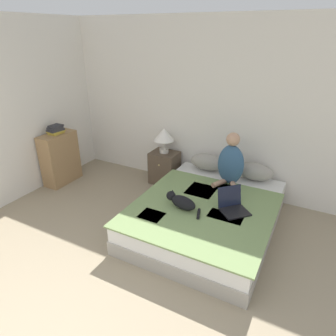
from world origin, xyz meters
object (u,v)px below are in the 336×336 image
(bed, at_px, (207,214))
(nightstand, at_px, (164,168))
(table_lamp, at_px, (164,135))
(book_stack_top, at_px, (56,130))
(laptop_open, at_px, (233,206))
(pillow_near, at_px, (207,162))
(cat_tabby, at_px, (181,202))
(person_sitting, at_px, (231,163))
(pillow_far, at_px, (255,171))
(bookshelf, at_px, (60,158))

(bed, bearing_deg, nightstand, 141.61)
(table_lamp, height_order, book_stack_top, book_stack_top)
(laptop_open, height_order, table_lamp, table_lamp)
(pillow_near, distance_m, cat_tabby, 1.18)
(person_sitting, relative_size, cat_tabby, 1.45)
(pillow_far, xyz_separation_m, cat_tabby, (-0.59, -1.17, -0.04))
(pillow_near, height_order, bookshelf, bookshelf)
(pillow_near, height_order, book_stack_top, book_stack_top)
(book_stack_top, bearing_deg, pillow_near, 19.38)
(pillow_far, bearing_deg, nightstand, -179.16)
(laptop_open, distance_m, book_stack_top, 2.99)
(pillow_far, relative_size, cat_tabby, 1.04)
(pillow_near, relative_size, table_lamp, 1.31)
(pillow_near, relative_size, pillow_far, 1.00)
(pillow_far, distance_m, nightstand, 1.47)
(bed, bearing_deg, person_sitting, 82.03)
(person_sitting, bearing_deg, cat_tabby, -109.68)
(nightstand, distance_m, book_stack_top, 1.83)
(nightstand, bearing_deg, laptop_open, -32.93)
(pillow_near, bearing_deg, table_lamp, -178.45)
(bed, height_order, nightstand, nightstand)
(book_stack_top, bearing_deg, laptop_open, -2.87)
(pillow_near, distance_m, pillow_far, 0.72)
(table_lamp, distance_m, bookshelf, 1.75)
(person_sitting, xyz_separation_m, nightstand, (-1.17, 0.27, -0.43))
(nightstand, relative_size, bookshelf, 0.63)
(person_sitting, bearing_deg, pillow_near, 146.73)
(bookshelf, relative_size, book_stack_top, 3.28)
(cat_tabby, xyz_separation_m, book_stack_top, (-2.38, 0.38, 0.44))
(nightstand, bearing_deg, table_lamp, 169.09)
(table_lamp, relative_size, book_stack_top, 1.58)
(bed, relative_size, laptop_open, 4.81)
(person_sitting, relative_size, table_lamp, 1.82)
(bed, xyz_separation_m, book_stack_top, (-2.62, 0.09, 0.72))
(person_sitting, distance_m, cat_tabby, 0.97)
(person_sitting, relative_size, laptop_open, 1.70)
(pillow_near, bearing_deg, bed, -67.91)
(pillow_far, height_order, cat_tabby, pillow_far)
(nightstand, bearing_deg, bookshelf, -153.13)
(pillow_far, height_order, laptop_open, laptop_open)
(bed, bearing_deg, pillow_far, 67.89)
(bed, height_order, pillow_near, pillow_near)
(bed, distance_m, laptop_open, 0.42)
(nightstand, bearing_deg, cat_tabby, -53.38)
(book_stack_top, bearing_deg, person_sitting, 10.58)
(bed, xyz_separation_m, laptop_open, (0.33, -0.06, 0.25))
(pillow_near, relative_size, cat_tabby, 1.04)
(person_sitting, height_order, cat_tabby, person_sitting)
(laptop_open, xyz_separation_m, book_stack_top, (-2.95, 0.15, 0.47))
(pillow_near, bearing_deg, person_sitting, -33.27)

